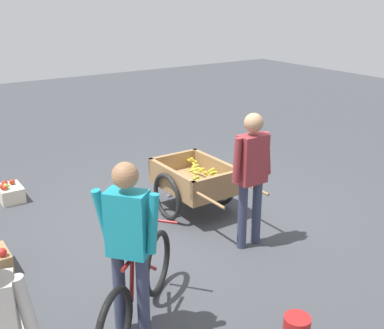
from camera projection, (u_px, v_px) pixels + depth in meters
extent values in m
plane|color=#3D3F44|center=(190.00, 220.00, 6.32)|extent=(24.00, 24.00, 0.00)
cube|color=#937047|center=(194.00, 184.00, 6.48)|extent=(1.11, 0.81, 0.10)
cube|color=#937047|center=(174.00, 162.00, 6.82)|extent=(0.07, 0.80, 0.24)
cube|color=#937047|center=(217.00, 184.00, 6.02)|extent=(0.07, 0.80, 0.24)
cube|color=#937047|center=(171.00, 178.00, 6.22)|extent=(1.10, 0.07, 0.24)
cube|color=#937047|center=(216.00, 167.00, 6.62)|extent=(1.10, 0.07, 0.24)
torus|color=black|center=(167.00, 197.00, 6.27)|extent=(0.64, 0.07, 0.64)
torus|color=black|center=(220.00, 182.00, 6.74)|extent=(0.64, 0.07, 0.64)
cylinder|color=gray|center=(194.00, 189.00, 6.51)|extent=(0.05, 0.88, 0.04)
cylinder|color=#937047|center=(210.00, 200.00, 5.61)|extent=(0.55, 0.04, 0.04)
cylinder|color=#937047|center=(254.00, 188.00, 5.97)|extent=(0.55, 0.04, 0.04)
cylinder|color=gray|center=(176.00, 188.00, 6.92)|extent=(0.04, 0.04, 0.35)
ellipsoid|color=gold|center=(216.00, 176.00, 6.15)|extent=(0.18, 0.05, 0.13)
ellipsoid|color=gold|center=(215.00, 175.00, 6.16)|extent=(0.19, 0.08, 0.08)
ellipsoid|color=gold|center=(214.00, 174.00, 6.16)|extent=(0.19, 0.08, 0.08)
ellipsoid|color=gold|center=(213.00, 173.00, 6.16)|extent=(0.18, 0.08, 0.14)
ellipsoid|color=gold|center=(186.00, 182.00, 6.27)|extent=(0.18, 0.05, 0.13)
ellipsoid|color=gold|center=(185.00, 181.00, 6.27)|extent=(0.19, 0.11, 0.09)
ellipsoid|color=gold|center=(185.00, 180.00, 6.27)|extent=(0.19, 0.09, 0.05)
ellipsoid|color=gold|center=(184.00, 179.00, 6.27)|extent=(0.19, 0.11, 0.10)
ellipsoid|color=gold|center=(183.00, 178.00, 6.28)|extent=(0.18, 0.06, 0.15)
ellipsoid|color=gold|center=(200.00, 181.00, 6.04)|extent=(0.18, 0.09, 0.15)
ellipsoid|color=gold|center=(198.00, 180.00, 6.05)|extent=(0.19, 0.11, 0.08)
ellipsoid|color=gold|center=(197.00, 179.00, 6.05)|extent=(0.19, 0.10, 0.08)
ellipsoid|color=gold|center=(196.00, 178.00, 6.06)|extent=(0.18, 0.06, 0.14)
ellipsoid|color=gold|center=(197.00, 169.00, 6.61)|extent=(0.19, 0.09, 0.13)
ellipsoid|color=gold|center=(196.00, 168.00, 6.61)|extent=(0.19, 0.09, 0.05)
ellipsoid|color=gold|center=(195.00, 167.00, 6.63)|extent=(0.17, 0.07, 0.14)
ellipsoid|color=gold|center=(204.00, 172.00, 6.50)|extent=(0.18, 0.08, 0.13)
ellipsoid|color=gold|center=(203.00, 171.00, 6.51)|extent=(0.18, 0.06, 0.05)
ellipsoid|color=gold|center=(202.00, 170.00, 6.52)|extent=(0.18, 0.07, 0.14)
ellipsoid|color=gold|center=(214.00, 174.00, 6.23)|extent=(0.17, 0.06, 0.14)
ellipsoid|color=gold|center=(213.00, 173.00, 6.24)|extent=(0.19, 0.08, 0.08)
ellipsoid|color=gold|center=(212.00, 172.00, 6.24)|extent=(0.19, 0.07, 0.08)
ellipsoid|color=gold|center=(211.00, 171.00, 6.25)|extent=(0.17, 0.06, 0.16)
ellipsoid|color=gold|center=(219.00, 179.00, 6.23)|extent=(0.18, 0.08, 0.13)
ellipsoid|color=gold|center=(218.00, 178.00, 6.24)|extent=(0.19, 0.10, 0.05)
ellipsoid|color=gold|center=(216.00, 176.00, 6.25)|extent=(0.18, 0.10, 0.15)
ellipsoid|color=gold|center=(195.00, 172.00, 6.33)|extent=(0.18, 0.06, 0.13)
ellipsoid|color=gold|center=(194.00, 171.00, 6.34)|extent=(0.18, 0.07, 0.05)
ellipsoid|color=gold|center=(193.00, 170.00, 6.35)|extent=(0.19, 0.09, 0.13)
ellipsoid|color=gold|center=(194.00, 162.00, 6.84)|extent=(0.18, 0.09, 0.14)
ellipsoid|color=gold|center=(193.00, 162.00, 6.84)|extent=(0.19, 0.09, 0.10)
ellipsoid|color=gold|center=(192.00, 161.00, 6.84)|extent=(0.19, 0.12, 0.05)
ellipsoid|color=gold|center=(191.00, 160.00, 6.85)|extent=(0.19, 0.07, 0.11)
ellipsoid|color=gold|center=(191.00, 159.00, 6.85)|extent=(0.18, 0.06, 0.13)
ellipsoid|color=gold|center=(177.00, 179.00, 6.29)|extent=(0.18, 0.05, 0.12)
ellipsoid|color=gold|center=(176.00, 178.00, 6.30)|extent=(0.19, 0.08, 0.05)
ellipsoid|color=gold|center=(175.00, 177.00, 6.31)|extent=(0.18, 0.08, 0.14)
ellipsoid|color=gold|center=(196.00, 187.00, 6.11)|extent=(0.18, 0.10, 0.13)
ellipsoid|color=gold|center=(195.00, 186.00, 6.11)|extent=(0.19, 0.08, 0.11)
ellipsoid|color=gold|center=(194.00, 186.00, 6.11)|extent=(0.19, 0.10, 0.05)
ellipsoid|color=gold|center=(193.00, 185.00, 6.12)|extent=(0.19, 0.11, 0.10)
ellipsoid|color=gold|center=(193.00, 184.00, 6.12)|extent=(0.17, 0.09, 0.15)
cylinder|color=#333851|center=(242.00, 216.00, 5.53)|extent=(0.11, 0.11, 0.80)
cylinder|color=#333851|center=(257.00, 212.00, 5.64)|extent=(0.11, 0.11, 0.80)
cube|color=maroon|center=(252.00, 159.00, 5.35)|extent=(0.20, 0.34, 0.57)
sphere|color=tan|center=(254.00, 123.00, 5.21)|extent=(0.22, 0.22, 0.22)
cylinder|color=maroon|center=(237.00, 160.00, 5.22)|extent=(0.08, 0.10, 0.52)
cylinder|color=maroon|center=(267.00, 153.00, 5.46)|extent=(0.08, 0.14, 0.52)
torus|color=black|center=(157.00, 263.00, 4.71)|extent=(0.47, 0.54, 0.66)
torus|color=black|center=(115.00, 327.00, 3.81)|extent=(0.47, 0.54, 0.66)
cylinder|color=maroon|center=(136.00, 253.00, 4.12)|extent=(0.41, 0.48, 0.04)
cylinder|color=maroon|center=(132.00, 277.00, 4.07)|extent=(0.09, 0.10, 0.45)
cylinder|color=maroon|center=(145.00, 264.00, 4.36)|extent=(0.37, 0.43, 0.43)
ellipsoid|color=black|center=(130.00, 251.00, 3.96)|extent=(0.20, 0.08, 0.06)
cylinder|color=maroon|center=(154.00, 220.00, 4.49)|extent=(0.37, 0.32, 0.03)
cylinder|color=#333851|center=(120.00, 292.00, 4.13)|extent=(0.11, 0.11, 0.80)
cylinder|color=#333851|center=(143.00, 297.00, 4.07)|extent=(0.11, 0.11, 0.80)
cube|color=teal|center=(128.00, 224.00, 3.86)|extent=(0.39, 0.37, 0.57)
sphere|color=#9E704C|center=(125.00, 175.00, 3.72)|extent=(0.22, 0.22, 0.22)
cylinder|color=teal|center=(103.00, 217.00, 3.91)|extent=(0.08, 0.17, 0.52)
cylinder|color=teal|center=(153.00, 224.00, 3.80)|extent=(0.08, 0.12, 0.52)
cube|color=beige|center=(11.00, 193.00, 6.90)|extent=(0.44, 0.32, 0.22)
sphere|color=red|center=(5.00, 184.00, 6.85)|extent=(0.09, 0.09, 0.09)
sphere|color=#B23319|center=(12.00, 182.00, 6.92)|extent=(0.08, 0.08, 0.08)
sphere|color=#99BF33|center=(5.00, 186.00, 6.75)|extent=(0.09, 0.09, 0.09)
sphere|color=red|center=(3.00, 186.00, 6.74)|extent=(0.09, 0.09, 0.09)
sphere|color=#B23319|center=(5.00, 188.00, 6.72)|extent=(0.07, 0.07, 0.07)
sphere|color=red|center=(2.00, 252.00, 5.03)|extent=(0.09, 0.09, 0.09)
cylinder|color=#B7B2AD|center=(28.00, 314.00, 2.72)|extent=(0.08, 0.14, 0.52)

